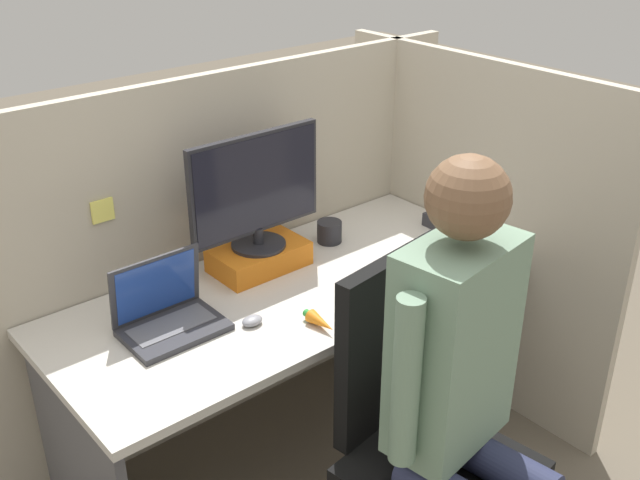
{
  "coord_description": "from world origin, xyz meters",
  "views": [
    {
      "loc": [
        -1.34,
        -1.38,
        1.98
      ],
      "look_at": [
        -0.02,
        0.18,
        0.97
      ],
      "focal_mm": 42.0,
      "sensor_mm": 36.0,
      "label": 1
    }
  ],
  "objects": [
    {
      "name": "mouse",
      "position": [
        -0.23,
        0.25,
        0.73
      ],
      "size": [
        0.07,
        0.05,
        0.03
      ],
      "color": "gray",
      "rests_on": "desk"
    },
    {
      "name": "cubicle_panel_right",
      "position": [
        0.85,
        0.28,
        0.69
      ],
      "size": [
        0.04,
        1.35,
        1.38
      ],
      "color": "#B7AD99",
      "rests_on": "ground"
    },
    {
      "name": "person",
      "position": [
        -0.05,
        -0.44,
        0.81
      ],
      "size": [
        0.48,
        0.49,
        1.4
      ],
      "color": "#282D4C",
      "rests_on": "ground"
    },
    {
      "name": "coffee_mug",
      "position": [
        0.32,
        0.53,
        0.76
      ],
      "size": [
        0.09,
        0.09,
        0.08
      ],
      "color": "#232328",
      "rests_on": "desk"
    },
    {
      "name": "carrot_toy",
      "position": [
        -0.09,
        0.1,
        0.74
      ],
      "size": [
        0.04,
        0.13,
        0.04
      ],
      "color": "orange",
      "rests_on": "desk"
    },
    {
      "name": "cubicle_panel_back",
      "position": [
        -0.0,
        0.73,
        0.69
      ],
      "size": [
        2.15,
        0.05,
        1.38
      ],
      "color": "#B7AD99",
      "rests_on": "ground"
    },
    {
      "name": "laptop",
      "position": [
        -0.44,
        0.39,
        0.76
      ],
      "size": [
        0.3,
        0.21,
        0.23
      ],
      "color": "#2D2D33",
      "rests_on": "desk"
    },
    {
      "name": "monitor",
      "position": [
        -0.0,
        0.54,
        1.01
      ],
      "size": [
        0.51,
        0.19,
        0.41
      ],
      "color": "#232328",
      "rests_on": "paper_box"
    },
    {
      "name": "desk",
      "position": [
        0.0,
        0.35,
        0.55
      ],
      "size": [
        1.65,
        0.71,
        0.72
      ],
      "color": "beige",
      "rests_on": "ground"
    },
    {
      "name": "paper_box",
      "position": [
        -0.0,
        0.53,
        0.76
      ],
      "size": [
        0.33,
        0.2,
        0.09
      ],
      "color": "orange",
      "rests_on": "desk"
    },
    {
      "name": "stapler",
      "position": [
        0.72,
        0.33,
        0.74
      ],
      "size": [
        0.05,
        0.15,
        0.05
      ],
      "color": "#2D2D33",
      "rests_on": "desk"
    },
    {
      "name": "office_chair",
      "position": [
        -0.03,
        -0.28,
        0.53
      ],
      "size": [
        0.54,
        0.57,
        1.02
      ],
      "color": "black",
      "rests_on": "ground"
    }
  ]
}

